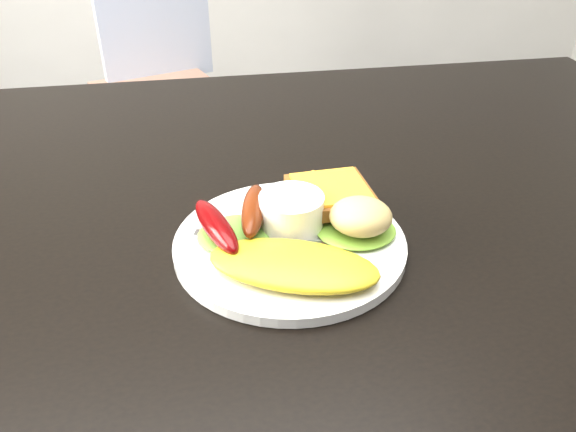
# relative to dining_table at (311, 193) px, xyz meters

# --- Properties ---
(dining_table) EXTENTS (1.20, 0.80, 0.04)m
(dining_table) POSITION_rel_dining_table_xyz_m (0.00, 0.00, 0.00)
(dining_table) COLOR black
(dining_table) RESTS_ON ground
(dining_chair) EXTENTS (0.46, 0.46, 0.04)m
(dining_chair) POSITION_rel_dining_table_xyz_m (-0.23, 1.14, -0.28)
(dining_chair) COLOR tan
(dining_chair) RESTS_ON ground
(person) EXTENTS (0.65, 0.46, 1.71)m
(person) POSITION_rel_dining_table_xyz_m (-0.34, 0.46, 0.13)
(person) COLOR navy
(person) RESTS_ON ground
(plate) EXTENTS (0.23, 0.23, 0.01)m
(plate) POSITION_rel_dining_table_xyz_m (-0.05, -0.14, 0.03)
(plate) COLOR white
(plate) RESTS_ON dining_table
(lettuce_left) EXTENTS (0.09, 0.09, 0.01)m
(lettuce_left) POSITION_rel_dining_table_xyz_m (-0.10, -0.12, 0.04)
(lettuce_left) COLOR #599928
(lettuce_left) RESTS_ON plate
(lettuce_right) EXTENTS (0.09, 0.08, 0.01)m
(lettuce_right) POSITION_rel_dining_table_xyz_m (0.02, -0.14, 0.04)
(lettuce_right) COLOR #588F33
(lettuce_right) RESTS_ON plate
(omelette) EXTENTS (0.17, 0.13, 0.02)m
(omelette) POSITION_rel_dining_table_xyz_m (-0.06, -0.19, 0.04)
(omelette) COLOR yellow
(omelette) RESTS_ON plate
(sausage_a) EXTENTS (0.05, 0.10, 0.02)m
(sausage_a) POSITION_rel_dining_table_xyz_m (-0.12, -0.13, 0.05)
(sausage_a) COLOR #610607
(sausage_a) RESTS_ON lettuce_left
(sausage_b) EXTENTS (0.04, 0.10, 0.02)m
(sausage_b) POSITION_rel_dining_table_xyz_m (-0.08, -0.11, 0.05)
(sausage_b) COLOR #5A1A06
(sausage_b) RESTS_ON lettuce_left
(ramekin) EXTENTS (0.07, 0.07, 0.04)m
(ramekin) POSITION_rel_dining_table_xyz_m (-0.05, -0.12, 0.05)
(ramekin) COLOR white
(ramekin) RESTS_ON plate
(toast_a) EXTENTS (0.11, 0.11, 0.01)m
(toast_a) POSITION_rel_dining_table_xyz_m (-0.02, -0.08, 0.04)
(toast_a) COLOR #994A2B
(toast_a) RESTS_ON plate
(toast_b) EXTENTS (0.09, 0.09, 0.01)m
(toast_b) POSITION_rel_dining_table_xyz_m (0.00, -0.09, 0.05)
(toast_b) COLOR brown
(toast_b) RESTS_ON toast_a
(potato_salad) EXTENTS (0.07, 0.07, 0.03)m
(potato_salad) POSITION_rel_dining_table_xyz_m (0.02, -0.15, 0.06)
(potato_salad) COLOR #C9B68D
(potato_salad) RESTS_ON lettuce_right
(fork) EXTENTS (0.13, 0.06, 0.00)m
(fork) POSITION_rel_dining_table_xyz_m (-0.08, -0.14, 0.03)
(fork) COLOR #ADAFB7
(fork) RESTS_ON plate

